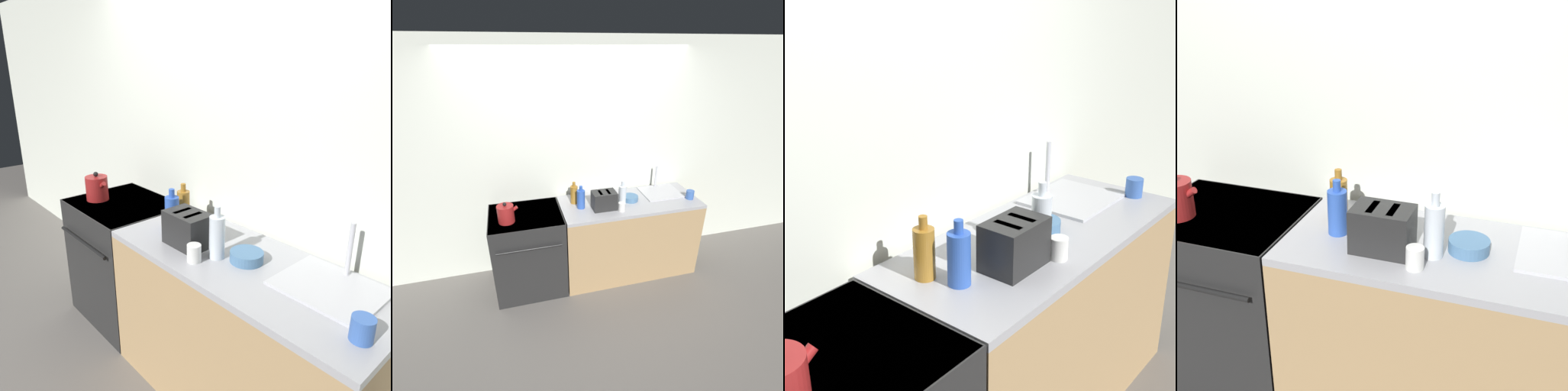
# 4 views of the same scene
# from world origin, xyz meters

# --- Properties ---
(wall_back) EXTENTS (8.00, 0.05, 2.60)m
(wall_back) POSITION_xyz_m (0.00, 0.70, 1.30)
(wall_back) COLOR silver
(wall_back) RESTS_ON ground_plane
(stove) EXTENTS (0.75, 0.67, 0.93)m
(stove) POSITION_xyz_m (-0.61, 0.32, 0.48)
(stove) COLOR black
(stove) RESTS_ON ground_plane
(counter_block) EXTENTS (1.55, 0.65, 0.93)m
(counter_block) POSITION_xyz_m (0.55, 0.32, 0.46)
(counter_block) COLOR tan
(counter_block) RESTS_ON ground_plane
(toaster) EXTENTS (0.25, 0.17, 0.19)m
(toaster) POSITION_xyz_m (0.22, 0.23, 1.03)
(toaster) COLOR black
(toaster) RESTS_ON counter_block
(bottle_clear) EXTENTS (0.08, 0.08, 0.28)m
(bottle_clear) POSITION_xyz_m (0.43, 0.25, 1.05)
(bottle_clear) COLOR silver
(bottle_clear) RESTS_ON counter_block
(bottle_blue) EXTENTS (0.09, 0.09, 0.25)m
(bottle_blue) POSITION_xyz_m (-0.01, 0.30, 1.04)
(bottle_blue) COLOR #2D56B7
(bottle_blue) RESTS_ON counter_block
(bottle_amber) EXTENTS (0.08, 0.08, 0.25)m
(bottle_amber) POSITION_xyz_m (-0.06, 0.43, 1.03)
(bottle_amber) COLOR #9E6B23
(bottle_amber) RESTS_ON counter_block
(cup_white) EXTENTS (0.07, 0.07, 0.09)m
(cup_white) POSITION_xyz_m (0.39, 0.13, 0.98)
(cup_white) COLOR white
(cup_white) RESTS_ON counter_block
(bowl) EXTENTS (0.17, 0.17, 0.05)m
(bowl) POSITION_xyz_m (0.56, 0.33, 0.96)
(bowl) COLOR teal
(bowl) RESTS_ON counter_block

